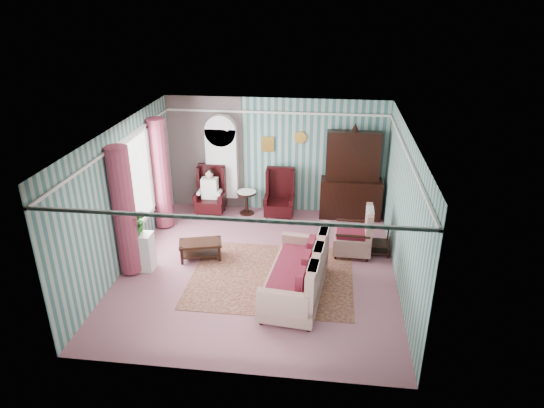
# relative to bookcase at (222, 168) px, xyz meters

# --- Properties ---
(floor) EXTENTS (6.00, 6.00, 0.00)m
(floor) POSITION_rel_bookcase_xyz_m (1.35, -2.84, -1.12)
(floor) COLOR #97586A
(floor) RESTS_ON ground
(room_shell) EXTENTS (5.53, 6.02, 2.91)m
(room_shell) POSITION_rel_bookcase_xyz_m (0.73, -2.66, 0.89)
(room_shell) COLOR #386664
(room_shell) RESTS_ON ground
(bookcase) EXTENTS (0.80, 0.28, 2.24)m
(bookcase) POSITION_rel_bookcase_xyz_m (0.00, 0.00, 0.00)
(bookcase) COLOR silver
(bookcase) RESTS_ON floor
(dresser_hutch) EXTENTS (1.50, 0.56, 2.36)m
(dresser_hutch) POSITION_rel_bookcase_xyz_m (3.25, -0.12, 0.06)
(dresser_hutch) COLOR black
(dresser_hutch) RESTS_ON floor
(wingback_left) EXTENTS (0.76, 0.80, 1.25)m
(wingback_left) POSITION_rel_bookcase_xyz_m (-0.25, -0.39, -0.50)
(wingback_left) COLOR black
(wingback_left) RESTS_ON floor
(wingback_right) EXTENTS (0.76, 0.80, 1.25)m
(wingback_right) POSITION_rel_bookcase_xyz_m (1.50, -0.39, -0.50)
(wingback_right) COLOR black
(wingback_right) RESTS_ON floor
(seated_woman) EXTENTS (0.44, 0.40, 1.18)m
(seated_woman) POSITION_rel_bookcase_xyz_m (-0.25, -0.39, -0.53)
(seated_woman) COLOR white
(seated_woman) RESTS_ON floor
(round_side_table) EXTENTS (0.50, 0.50, 0.60)m
(round_side_table) POSITION_rel_bookcase_xyz_m (0.65, -0.24, -0.82)
(round_side_table) COLOR black
(round_side_table) RESTS_ON floor
(nest_table) EXTENTS (0.45, 0.38, 0.54)m
(nest_table) POSITION_rel_bookcase_xyz_m (3.82, -1.94, -0.85)
(nest_table) COLOR black
(nest_table) RESTS_ON floor
(plant_stand) EXTENTS (0.55, 0.35, 0.80)m
(plant_stand) POSITION_rel_bookcase_xyz_m (-1.05, -3.14, -0.72)
(plant_stand) COLOR white
(plant_stand) RESTS_ON floor
(rug) EXTENTS (3.20, 2.60, 0.01)m
(rug) POSITION_rel_bookcase_xyz_m (1.65, -3.14, -1.11)
(rug) COLOR #461A17
(rug) RESTS_ON floor
(sofa) EXTENTS (1.17, 2.30, 1.12)m
(sofa) POSITION_rel_bookcase_xyz_m (2.16, -3.71, -0.56)
(sofa) COLOR tan
(sofa) RESTS_ON floor
(floral_armchair) EXTENTS (0.80, 0.90, 1.08)m
(floral_armchair) POSITION_rel_bookcase_xyz_m (3.25, -1.97, -0.58)
(floral_armchair) COLOR #B9AD8F
(floral_armchair) RESTS_ON floor
(coffee_table) EXTENTS (0.98, 0.69, 0.39)m
(coffee_table) POSITION_rel_bookcase_xyz_m (0.06, -2.59, -0.92)
(coffee_table) COLOR black
(coffee_table) RESTS_ON floor
(potted_plant_a) EXTENTS (0.47, 0.43, 0.45)m
(potted_plant_a) POSITION_rel_bookcase_xyz_m (-1.05, -3.21, -0.09)
(potted_plant_a) COLOR #184C17
(potted_plant_a) RESTS_ON plant_stand
(potted_plant_b) EXTENTS (0.29, 0.24, 0.48)m
(potted_plant_b) POSITION_rel_bookcase_xyz_m (-1.03, -3.03, -0.08)
(potted_plant_b) COLOR #1B5119
(potted_plant_b) RESTS_ON plant_stand
(potted_plant_c) EXTENTS (0.23, 0.23, 0.39)m
(potted_plant_c) POSITION_rel_bookcase_xyz_m (-1.12, -3.03, -0.12)
(potted_plant_c) COLOR #1F5119
(potted_plant_c) RESTS_ON plant_stand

